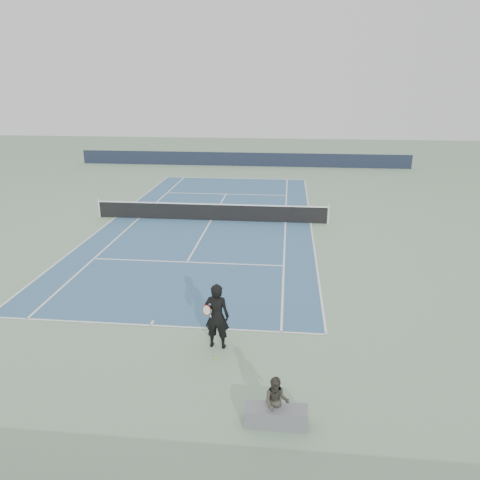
# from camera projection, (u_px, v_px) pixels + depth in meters

# --- Properties ---
(ground) EXTENTS (80.00, 80.00, 0.00)m
(ground) POSITION_uv_depth(u_px,v_px,m) (211.00, 220.00, 25.94)
(ground) COLOR gray
(court_surface) EXTENTS (10.97, 23.77, 0.01)m
(court_surface) POSITION_uv_depth(u_px,v_px,m) (211.00, 220.00, 25.94)
(court_surface) COLOR #376083
(court_surface) RESTS_ON ground
(tennis_net) EXTENTS (12.90, 0.10, 1.07)m
(tennis_net) POSITION_uv_depth(u_px,v_px,m) (211.00, 212.00, 25.78)
(tennis_net) COLOR silver
(tennis_net) RESTS_ON ground
(windscreen_far) EXTENTS (30.00, 0.25, 1.20)m
(windscreen_far) POSITION_uv_depth(u_px,v_px,m) (242.00, 159.00, 42.60)
(windscreen_far) COLOR black
(windscreen_far) RESTS_ON ground
(tennis_player) EXTENTS (0.85, 0.61, 1.98)m
(tennis_player) POSITION_uv_depth(u_px,v_px,m) (217.00, 316.00, 13.28)
(tennis_player) COLOR black
(tennis_player) RESTS_ON ground
(tennis_ball) EXTENTS (0.07, 0.07, 0.07)m
(tennis_ball) POSITION_uv_depth(u_px,v_px,m) (215.00, 358.00, 12.96)
(tennis_ball) COLOR #BAD72C
(tennis_ball) RESTS_ON ground
(spectator_bench) EXTENTS (1.43, 0.53, 1.21)m
(spectator_bench) POSITION_uv_depth(u_px,v_px,m) (276.00, 409.00, 10.36)
(spectator_bench) COLOR slate
(spectator_bench) RESTS_ON ground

